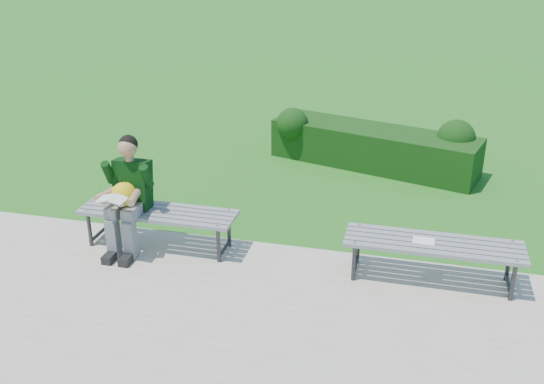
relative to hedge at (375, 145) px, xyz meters
name	(u,v)px	position (x,y,z in m)	size (l,w,h in m)	color
ground	(289,247)	(-0.71, -2.89, -0.35)	(80.00, 80.00, 0.00)	#2C6B17
walkway	(248,336)	(-0.71, -4.64, -0.34)	(30.00, 3.50, 0.02)	#A69C88
hedge	(375,145)	(0.00, 0.00, 0.00)	(3.28, 1.66, 0.85)	#164016
bench_left	(158,215)	(-2.17, -3.25, 0.07)	(1.80, 0.50, 0.46)	gray
bench_right	(433,247)	(0.87, -3.27, 0.07)	(1.80, 0.50, 0.46)	gray
seated_boy	(127,192)	(-2.47, -3.35, 0.37)	(0.56, 0.76, 1.31)	slate
paper_sheet	(424,241)	(0.77, -3.27, 0.13)	(0.23, 0.17, 0.01)	white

